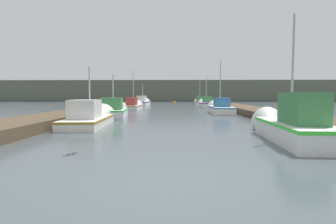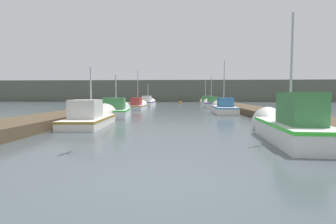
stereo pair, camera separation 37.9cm
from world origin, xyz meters
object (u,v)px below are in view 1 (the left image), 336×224
fishing_boat_0 (289,125)px  mooring_piling_0 (75,113)px  fishing_boat_7 (200,102)px  fishing_boat_5 (206,104)px  fishing_boat_3 (219,108)px  fishing_boat_1 (92,118)px  fishing_boat_6 (143,103)px  fishing_boat_4 (134,106)px  mooring_piling_1 (204,101)px  channel_buoy (174,102)px  fishing_boat_2 (114,111)px

fishing_boat_0 → mooring_piling_0: 10.54m
fishing_boat_0 → fishing_boat_7: 33.76m
fishing_boat_5 → mooring_piling_0: size_ratio=4.95×
fishing_boat_0 → fishing_boat_3: bearing=93.8°
fishing_boat_1 → fishing_boat_6: 23.71m
fishing_boat_4 → mooring_piling_1: fishing_boat_4 is taller
fishing_boat_0 → fishing_boat_1: fishing_boat_0 is taller
fishing_boat_1 → fishing_boat_5: bearing=62.9°
fishing_boat_0 → mooring_piling_1: fishing_boat_0 is taller
fishing_boat_3 → fishing_boat_7: fishing_boat_3 is taller
fishing_boat_7 → mooring_piling_0: 30.74m
mooring_piling_0 → channel_buoy: bearing=81.5°
fishing_boat_4 → mooring_piling_0: (-0.89, -15.08, 0.21)m
fishing_boat_2 → mooring_piling_1: fishing_boat_2 is taller
fishing_boat_6 → channel_buoy: size_ratio=5.40×
fishing_boat_0 → fishing_boat_6: (-8.61, 28.24, -0.05)m
fishing_boat_2 → mooring_piling_1: size_ratio=5.21×
channel_buoy → mooring_piling_1: bearing=-31.9°
mooring_piling_1 → channel_buoy: bearing=148.1°
fishing_boat_7 → fishing_boat_6: bearing=-147.2°
fishing_boat_6 → fishing_boat_5: bearing=-25.5°
fishing_boat_5 → channel_buoy: (-3.99, 16.98, -0.32)m
fishing_boat_7 → mooring_piling_1: 3.75m
fishing_boat_5 → mooring_piling_1: 13.75m
fishing_boat_2 → mooring_piling_0: 5.02m
fishing_boat_2 → mooring_piling_0: fishing_boat_2 is taller
fishing_boat_2 → fishing_boat_5: size_ratio=0.83×
fishing_boat_5 → mooring_piling_1: bearing=83.8°
fishing_boat_3 → fishing_boat_6: (-8.51, 14.25, 0.06)m
fishing_boat_3 → fishing_boat_4: 10.22m
fishing_boat_6 → mooring_piling_0: 23.70m
mooring_piling_0 → mooring_piling_1: size_ratio=1.26×
fishing_boat_3 → fishing_boat_6: fishing_boat_3 is taller
fishing_boat_4 → mooring_piling_0: fishing_boat_4 is taller
fishing_boat_2 → fishing_boat_5: 16.50m
fishing_boat_3 → fishing_boat_4: bearing=147.7°
fishing_boat_4 → fishing_boat_5: bearing=25.1°
fishing_boat_7 → fishing_boat_5: bearing=-90.6°
mooring_piling_0 → fishing_boat_0: bearing=-25.6°
fishing_boat_4 → mooring_piling_0: size_ratio=4.81×
fishing_boat_0 → channel_buoy: size_ratio=5.45×
fishing_boat_0 → mooring_piling_0: fishing_boat_0 is taller
fishing_boat_5 → fishing_boat_2: bearing=-121.6°
fishing_boat_2 → fishing_boat_5: (8.44, 14.18, 0.02)m
fishing_boat_4 → fishing_boat_7: (8.71, 14.13, 0.06)m
fishing_boat_2 → fishing_boat_6: fishing_boat_6 is taller
fishing_boat_3 → fishing_boat_4: size_ratio=1.05×
fishing_boat_7 → mooring_piling_1: bearing=73.2°
fishing_boat_4 → fishing_boat_6: (0.00, 8.60, 0.09)m
fishing_boat_5 → mooring_piling_1: (1.30, 13.69, 0.01)m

